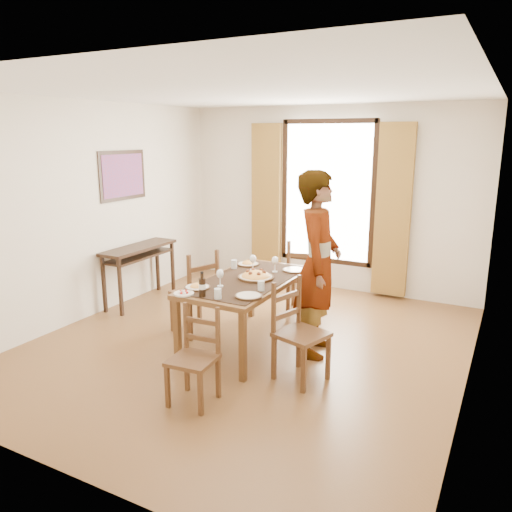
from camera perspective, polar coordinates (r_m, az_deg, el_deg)
The scene contains 22 objects.
ground at distance 5.66m, azimuth -0.92°, elevation -10.10°, with size 5.00×5.00×0.00m, color brown.
room_shell at distance 5.34m, azimuth -0.36°, elevation 5.73°, with size 4.60×5.10×2.74m.
console_table at distance 7.03m, azimuth -13.22°, elevation 0.19°, with size 0.38×1.20×0.80m.
dining_table at distance 5.45m, azimuth -0.98°, elevation -3.36°, with size 0.87×1.69×0.76m.
chair_west at distance 5.87m, azimuth -6.86°, elevation -4.42°, with size 0.58×0.58×1.01m.
chair_north at distance 6.53m, azimuth 5.58°, elevation -2.60°, with size 0.52×0.52×0.98m.
chair_south at distance 4.44m, azimuth -7.04°, elevation -11.64°, with size 0.40×0.40×0.85m.
chair_east at distance 4.79m, azimuth 4.90°, elevation -8.91°, with size 0.53×0.53×0.96m.
man at distance 5.22m, azimuth 7.10°, elevation -0.97°, with size 0.60×0.79×1.94m, color #92959A.
plate_sw at distance 5.13m, azimuth -6.73°, elevation -3.39°, with size 0.27×0.27×0.05m, color silver, non-canonical shape.
plate_se at distance 4.83m, azimuth -0.86°, elevation -4.39°, with size 0.27×0.27×0.05m, color silver, non-canonical shape.
plate_nw at distance 6.00m, azimuth -0.91°, elevation -0.78°, with size 0.27×0.27×0.05m, color silver, non-canonical shape.
plate_ne at distance 5.76m, azimuth 4.40°, elevation -1.43°, with size 0.27×0.27×0.05m, color silver, non-canonical shape.
pasta_platter at distance 5.43m, azimuth -0.01°, elevation -2.07°, with size 0.40×0.40×0.10m, color orange, non-canonical shape.
caprese_plate at distance 4.96m, azimuth -8.26°, elevation -4.14°, with size 0.20×0.20×0.04m, color silver, non-canonical shape.
wine_glass_a at distance 5.16m, azimuth -4.13°, elevation -2.50°, with size 0.08×0.08×0.18m, color white, non-canonical shape.
wine_glass_b at distance 5.68m, azimuth 2.17°, elevation -0.94°, with size 0.08×0.08×0.18m, color white, non-canonical shape.
wine_glass_c at distance 5.76m, azimuth -0.37°, elevation -0.73°, with size 0.08×0.08×0.18m, color white, non-canonical shape.
tumbler_a at distance 5.02m, azimuth 0.59°, elevation -3.41°, with size 0.07×0.07×0.10m, color silver.
tumbler_b at distance 5.85m, azimuth -2.54°, elevation -0.94°, with size 0.07×0.07×0.10m, color silver.
tumbler_c at distance 4.79m, azimuth -4.38°, elevation -4.31°, with size 0.07×0.07×0.10m, color silver.
wine_bottle at distance 4.85m, azimuth -6.17°, elevation -3.21°, with size 0.07×0.07×0.25m, color black, non-canonical shape.
Camera 1 is at (2.49, -4.54, 2.29)m, focal length 35.00 mm.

